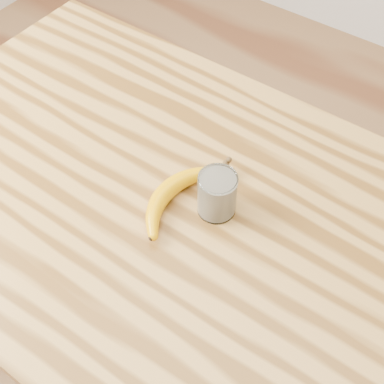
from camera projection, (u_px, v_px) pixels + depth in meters
The scene contains 3 objects.
table at pixel (159, 233), 1.12m from camera, with size 1.20×0.80×0.90m.
smoothie_glass at pixel (217, 194), 0.97m from camera, with size 0.07×0.07×0.09m.
banana at pixel (168, 189), 1.01m from camera, with size 0.11×0.29×0.04m, color #DB9400, non-canonical shape.
Camera 1 is at (0.43, -0.47, 1.70)m, focal length 50.00 mm.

